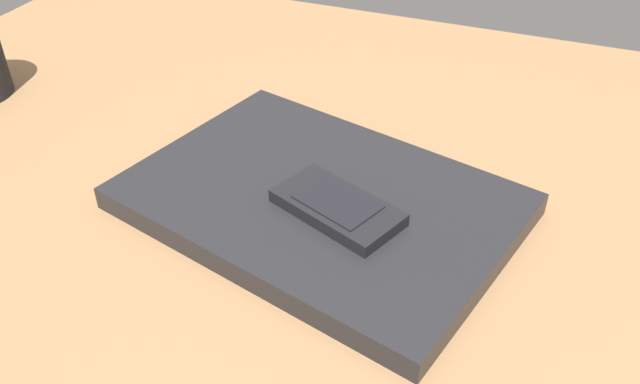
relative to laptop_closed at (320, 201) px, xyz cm
name	(u,v)px	position (x,y,z in cm)	size (l,w,h in cm)	color
desk_surface	(363,199)	(-2.38, -4.81, -2.53)	(120.00, 80.00, 3.00)	olive
laptop_closed	(320,201)	(0.00, 0.00, 0.00)	(31.75, 22.15, 2.05)	black
cell_phone_on_laptop	(338,207)	(-2.41, 2.20, 1.62)	(11.71, 8.87, 1.25)	black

